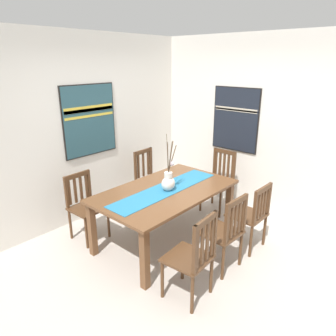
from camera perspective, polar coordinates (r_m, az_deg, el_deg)
The scene contains 14 objects.
ground_plane at distance 4.06m, azimuth 3.17°, elevation -15.84°, with size 6.40×6.40×0.03m, color #B2A89E.
wall_back at distance 4.80m, azimuth -14.29°, elevation 7.02°, with size 6.40×0.12×2.70m, color silver.
wall_side at distance 5.02m, azimuth 16.92°, elevation 7.31°, with size 0.12×6.40×2.70m, color silver.
dining_table at distance 4.03m, azimuth -0.46°, elevation -5.19°, with size 1.83×1.08×0.74m.
table_runner at distance 3.99m, azimuth -0.47°, elevation -3.91°, with size 1.69×0.36×0.01m, color #236B93.
centerpiece_vase at distance 3.92m, azimuth 0.08°, elevation -2.41°, with size 0.19×0.18×0.72m.
chair_0 at distance 4.34m, azimuth -14.90°, elevation -6.56°, with size 0.43×0.43×0.90m.
chair_1 at distance 4.10m, azimuth 14.96°, elevation -8.16°, with size 0.43×0.43×0.89m.
chair_2 at distance 5.03m, azimuth 9.38°, elevation -2.17°, with size 0.43×0.43×0.97m.
chair_3 at distance 5.10m, azimuth -3.41°, elevation -1.89°, with size 0.43×0.43×0.94m.
chair_4 at distance 3.18m, azimuth 4.56°, elevation -15.81°, with size 0.45×0.45×0.96m.
chair_5 at distance 3.64m, azimuth 10.37°, elevation -11.25°, with size 0.44×0.44×0.93m.
painting_on_back_wall at distance 4.71m, azimuth -14.19°, elevation 8.49°, with size 0.88×0.05×1.03m.
painting_on_side_wall at distance 5.15m, azimuth 12.27°, elevation 8.69°, with size 0.05×0.80×1.01m.
Camera 1 is at (-2.63, -2.04, 2.32)m, focal length 33.29 mm.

